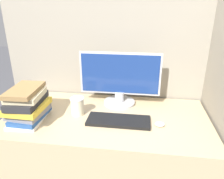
{
  "coord_description": "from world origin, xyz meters",
  "views": [
    {
      "loc": [
        0.22,
        -0.95,
        1.47
      ],
      "look_at": [
        0.03,
        0.4,
        0.91
      ],
      "focal_mm": 35.0,
      "sensor_mm": 36.0,
      "label": 1
    }
  ],
  "objects_px": {
    "keyboard": "(119,121)",
    "coffee_cup": "(77,106)",
    "book_stack": "(27,105)",
    "mouse": "(160,124)",
    "monitor": "(120,81)"
  },
  "relations": [
    {
      "from": "mouse",
      "to": "monitor",
      "type": "bearing_deg",
      "value": 134.48
    },
    {
      "from": "book_stack",
      "to": "coffee_cup",
      "type": "bearing_deg",
      "value": 25.17
    },
    {
      "from": "keyboard",
      "to": "mouse",
      "type": "bearing_deg",
      "value": -2.87
    },
    {
      "from": "monitor",
      "to": "book_stack",
      "type": "xyz_separation_m",
      "value": [
        -0.56,
        -0.35,
        -0.07
      ]
    },
    {
      "from": "keyboard",
      "to": "coffee_cup",
      "type": "height_order",
      "value": "coffee_cup"
    },
    {
      "from": "monitor",
      "to": "book_stack",
      "type": "relative_size",
      "value": 2.03
    },
    {
      "from": "monitor",
      "to": "keyboard",
      "type": "xyz_separation_m",
      "value": [
        0.02,
        -0.28,
        -0.18
      ]
    },
    {
      "from": "keyboard",
      "to": "book_stack",
      "type": "xyz_separation_m",
      "value": [
        -0.59,
        -0.07,
        0.11
      ]
    },
    {
      "from": "monitor",
      "to": "keyboard",
      "type": "relative_size",
      "value": 1.46
    },
    {
      "from": "monitor",
      "to": "mouse",
      "type": "relative_size",
      "value": 9.5
    },
    {
      "from": "mouse",
      "to": "coffee_cup",
      "type": "xyz_separation_m",
      "value": [
        -0.56,
        0.08,
        0.05
      ]
    },
    {
      "from": "keyboard",
      "to": "mouse",
      "type": "xyz_separation_m",
      "value": [
        0.27,
        -0.01,
        0.0
      ]
    },
    {
      "from": "monitor",
      "to": "book_stack",
      "type": "bearing_deg",
      "value": -148.07
    },
    {
      "from": "coffee_cup",
      "to": "mouse",
      "type": "bearing_deg",
      "value": -8.31
    },
    {
      "from": "monitor",
      "to": "mouse",
      "type": "bearing_deg",
      "value": -45.52
    }
  ]
}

